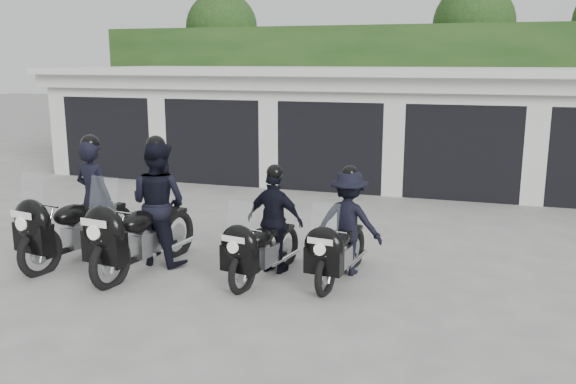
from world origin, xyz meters
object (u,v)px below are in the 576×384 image
(police_bike_b, at_px, (150,212))
(police_bike_d, at_px, (345,229))
(police_bike_c, at_px, (269,228))
(police_bike_a, at_px, (79,210))

(police_bike_b, distance_m, police_bike_d, 3.01)
(police_bike_b, relative_size, police_bike_c, 1.23)
(police_bike_a, relative_size, police_bike_b, 0.97)
(police_bike_c, bearing_deg, police_bike_b, -162.86)
(police_bike_d, bearing_deg, police_bike_c, -158.27)
(police_bike_b, bearing_deg, police_bike_a, -170.50)
(police_bike_b, relative_size, police_bike_d, 1.23)
(police_bike_c, distance_m, police_bike_d, 1.12)
(police_bike_d, bearing_deg, police_bike_a, -165.83)
(police_bike_a, xyz_separation_m, police_bike_c, (3.15, 0.24, -0.09))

